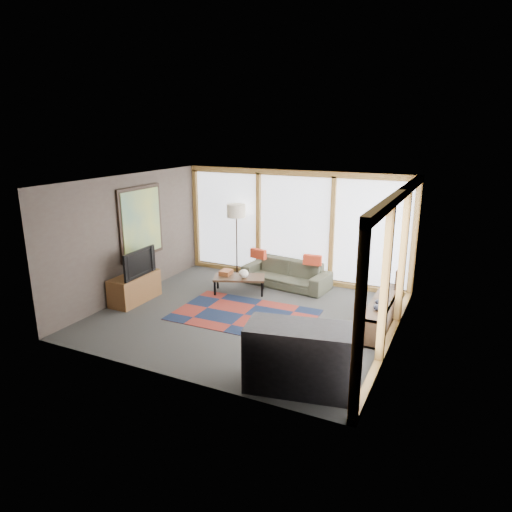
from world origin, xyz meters
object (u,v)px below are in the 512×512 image
at_px(floor_lamp, 237,241).
at_px(bar_counter, 300,358).
at_px(coffee_table, 239,285).
at_px(bookshelf, 381,313).
at_px(television, 136,263).
at_px(tv_console, 135,288).
at_px(sofa, 286,274).

bearing_deg(floor_lamp, bar_counter, -52.26).
relative_size(coffee_table, bar_counter, 0.75).
distance_m(bookshelf, television, 4.94).
bearing_deg(tv_console, coffee_table, 39.21).
bearing_deg(television, bookshelf, -80.65).
xyz_separation_m(sofa, bookshelf, (2.40, -1.29, -0.04)).
relative_size(floor_lamp, coffee_table, 1.61).
xyz_separation_m(tv_console, bar_counter, (4.27, -1.63, 0.18)).
xyz_separation_m(floor_lamp, television, (-1.02, -2.46, -0.03)).
relative_size(tv_console, television, 1.18).
height_order(floor_lamp, bar_counter, floor_lamp).
bearing_deg(bar_counter, tv_console, 147.47).
xyz_separation_m(floor_lamp, bar_counter, (3.15, -4.07, -0.42)).
bearing_deg(floor_lamp, sofa, -7.16).
bearing_deg(bar_counter, television, 147.26).
xyz_separation_m(television, bar_counter, (4.17, -1.61, -0.39)).
height_order(sofa, bookshelf, sofa).
distance_m(bookshelf, bar_counter, 2.69).
bearing_deg(television, bar_counter, -113.53).
bearing_deg(television, floor_lamp, -25.00).
bearing_deg(sofa, bookshelf, -20.89).
bearing_deg(coffee_table, bar_counter, -50.09).
distance_m(coffee_table, tv_console, 2.23).
bearing_deg(tv_console, television, -10.99).
bearing_deg(bookshelf, coffee_table, 172.29).
relative_size(bookshelf, tv_console, 1.75).
bearing_deg(floor_lamp, tv_console, -114.57).
bearing_deg(coffee_table, television, -138.88).
bearing_deg(television, tv_console, 76.61).
xyz_separation_m(floor_lamp, bookshelf, (3.77, -1.46, -0.63)).
xyz_separation_m(sofa, bar_counter, (1.78, -3.90, 0.18)).
xyz_separation_m(coffee_table, bookshelf, (3.16, -0.43, 0.07)).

